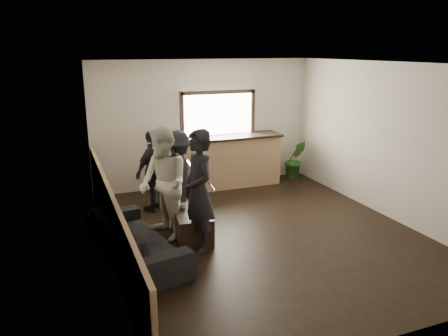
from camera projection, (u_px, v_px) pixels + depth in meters
name	position (u px, v px, depth m)	size (l,w,h in m)	color
ground	(262.00, 233.00, 7.38)	(5.00, 6.00, 0.01)	black
room_shell	(222.00, 152.00, 6.74)	(5.01, 6.01, 2.80)	silver
bar_counter	(222.00, 159.00, 9.74)	(2.70, 0.68, 2.13)	tan
sofa	(136.00, 238.00, 6.42)	(2.17, 0.85, 0.63)	black
coffee_table	(192.00, 224.00, 7.20)	(0.55, 0.99, 0.44)	black
cup_a	(183.00, 206.00, 7.27)	(0.11, 0.11, 0.09)	silver
cup_b	(203.00, 210.00, 7.07)	(0.11, 0.11, 0.10)	silver
potted_plant	(295.00, 159.00, 10.39)	(0.51, 0.41, 0.92)	#2D6623
person_a	(198.00, 191.00, 6.55)	(0.52, 0.72, 1.89)	black
person_b	(163.00, 184.00, 6.98)	(0.89, 1.04, 1.86)	white
person_c	(177.00, 177.00, 7.71)	(1.07, 1.23, 1.65)	black
person_d	(155.00, 171.00, 8.25)	(0.97, 0.83, 1.56)	black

